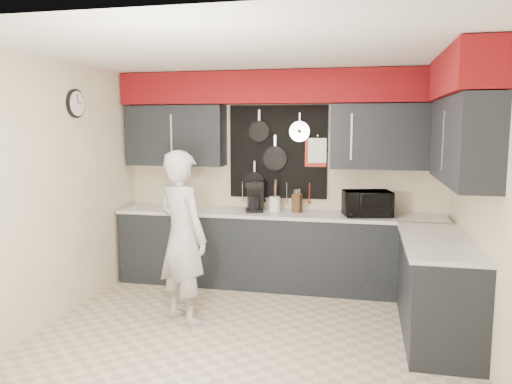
% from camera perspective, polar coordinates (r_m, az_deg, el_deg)
% --- Properties ---
extents(ground, '(4.00, 4.00, 0.00)m').
position_cam_1_polar(ground, '(4.90, -0.59, -15.87)').
color(ground, beige).
rests_on(ground, ground).
extents(back_wall_assembly, '(4.00, 0.36, 2.60)m').
position_cam_1_polar(back_wall_assembly, '(6.06, 2.90, 8.15)').
color(back_wall_assembly, beige).
rests_on(back_wall_assembly, ground).
extents(right_wall_assembly, '(0.36, 3.50, 2.60)m').
position_cam_1_polar(right_wall_assembly, '(4.72, 22.83, 6.88)').
color(right_wall_assembly, beige).
rests_on(right_wall_assembly, ground).
extents(left_wall_assembly, '(0.05, 3.50, 2.60)m').
position_cam_1_polar(left_wall_assembly, '(5.36, -21.83, 0.43)').
color(left_wall_assembly, beige).
rests_on(left_wall_assembly, ground).
extents(base_cabinets, '(3.95, 2.20, 0.92)m').
position_cam_1_polar(base_cabinets, '(5.73, 6.80, -7.55)').
color(base_cabinets, black).
rests_on(base_cabinets, ground).
extents(microwave, '(0.60, 0.48, 0.29)m').
position_cam_1_polar(microwave, '(5.85, 12.57, -1.28)').
color(microwave, black).
rests_on(microwave, base_cabinets).
extents(knife_block, '(0.12, 0.12, 0.22)m').
position_cam_1_polar(knife_block, '(5.99, 4.72, -1.26)').
color(knife_block, '#3D2813').
rests_on(knife_block, base_cabinets).
extents(utensil_crock, '(0.14, 0.14, 0.18)m').
position_cam_1_polar(utensil_crock, '(6.06, 2.13, -1.35)').
color(utensil_crock, white).
rests_on(utensil_crock, base_cabinets).
extents(coffee_maker, '(0.26, 0.30, 0.37)m').
position_cam_1_polar(coffee_maker, '(6.03, -0.17, -0.41)').
color(coffee_maker, black).
rests_on(coffee_maker, base_cabinets).
extents(person, '(0.75, 0.68, 1.72)m').
position_cam_1_polar(person, '(4.99, -8.40, -5.12)').
color(person, '#A4A4A2').
rests_on(person, ground).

